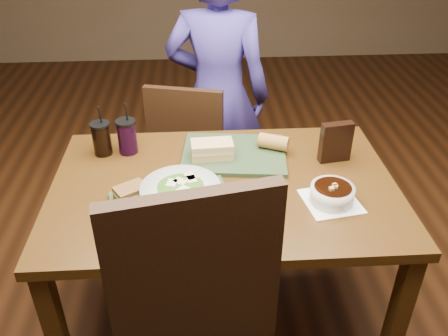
{
  "coord_description": "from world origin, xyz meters",
  "views": [
    {
      "loc": [
        -0.09,
        -1.47,
        1.76
      ],
      "look_at": [
        0.0,
        0.0,
        0.82
      ],
      "focal_mm": 38.0,
      "sensor_mm": 36.0,
      "label": 1
    }
  ],
  "objects_px": {
    "cup_cola": "(102,138)",
    "cup_berry": "(127,136)",
    "baguette_near": "(224,216)",
    "chip_bag": "(336,142)",
    "soup_bowl": "(332,194)",
    "tray_near": "(174,211)",
    "baguette_far": "(274,142)",
    "tray_far": "(234,154)",
    "salad_bowl": "(181,194)",
    "dining_table": "(224,203)",
    "chair_far": "(186,151)",
    "sandwich_near": "(131,193)",
    "sandwich_far": "(212,149)",
    "diner": "(218,96)"
  },
  "relations": [
    {
      "from": "sandwich_far",
      "to": "cup_berry",
      "type": "relative_size",
      "value": 0.76
    },
    {
      "from": "baguette_far",
      "to": "chip_bag",
      "type": "distance_m",
      "value": 0.25
    },
    {
      "from": "baguette_far",
      "to": "soup_bowl",
      "type": "bearing_deg",
      "value": -66.72
    },
    {
      "from": "baguette_far",
      "to": "chip_bag",
      "type": "xyz_separation_m",
      "value": [
        0.24,
        -0.08,
        0.03
      ]
    },
    {
      "from": "cup_berry",
      "to": "cup_cola",
      "type": "bearing_deg",
      "value": -176.47
    },
    {
      "from": "dining_table",
      "to": "cup_cola",
      "type": "bearing_deg",
      "value": 152.38
    },
    {
      "from": "sandwich_near",
      "to": "sandwich_far",
      "type": "bearing_deg",
      "value": 42.27
    },
    {
      "from": "salad_bowl",
      "to": "dining_table",
      "type": "bearing_deg",
      "value": 43.61
    },
    {
      "from": "tray_near",
      "to": "cup_berry",
      "type": "bearing_deg",
      "value": 114.96
    },
    {
      "from": "tray_near",
      "to": "baguette_near",
      "type": "xyz_separation_m",
      "value": [
        0.17,
        -0.1,
        0.04
      ]
    },
    {
      "from": "soup_bowl",
      "to": "cup_berry",
      "type": "distance_m",
      "value": 0.86
    },
    {
      "from": "tray_near",
      "to": "cup_cola",
      "type": "distance_m",
      "value": 0.52
    },
    {
      "from": "sandwich_near",
      "to": "cup_cola",
      "type": "bearing_deg",
      "value": 113.26
    },
    {
      "from": "diner",
      "to": "tray_near",
      "type": "bearing_deg",
      "value": 90.41
    },
    {
      "from": "tray_near",
      "to": "soup_bowl",
      "type": "height_order",
      "value": "soup_bowl"
    },
    {
      "from": "sandwich_far",
      "to": "baguette_far",
      "type": "height_order",
      "value": "sandwich_far"
    },
    {
      "from": "sandwich_far",
      "to": "baguette_near",
      "type": "distance_m",
      "value": 0.43
    },
    {
      "from": "baguette_far",
      "to": "cup_cola",
      "type": "relative_size",
      "value": 0.57
    },
    {
      "from": "cup_berry",
      "to": "chip_bag",
      "type": "relative_size",
      "value": 1.35
    },
    {
      "from": "soup_bowl",
      "to": "chip_bag",
      "type": "distance_m",
      "value": 0.3
    },
    {
      "from": "diner",
      "to": "sandwich_near",
      "type": "height_order",
      "value": "diner"
    },
    {
      "from": "tray_near",
      "to": "chip_bag",
      "type": "bearing_deg",
      "value": 25.71
    },
    {
      "from": "dining_table",
      "to": "sandwich_far",
      "type": "xyz_separation_m",
      "value": [
        -0.04,
        0.17,
        0.14
      ]
    },
    {
      "from": "salad_bowl",
      "to": "baguette_near",
      "type": "xyz_separation_m",
      "value": [
        0.14,
        -0.11,
        -0.01
      ]
    },
    {
      "from": "soup_bowl",
      "to": "sandwich_far",
      "type": "height_order",
      "value": "sandwich_far"
    },
    {
      "from": "salad_bowl",
      "to": "sandwich_far",
      "type": "distance_m",
      "value": 0.34
    },
    {
      "from": "dining_table",
      "to": "cup_berry",
      "type": "height_order",
      "value": "cup_berry"
    },
    {
      "from": "tray_far",
      "to": "cup_cola",
      "type": "height_order",
      "value": "cup_cola"
    },
    {
      "from": "dining_table",
      "to": "cup_berry",
      "type": "bearing_deg",
      "value": 145.78
    },
    {
      "from": "chip_bag",
      "to": "cup_berry",
      "type": "bearing_deg",
      "value": 162.48
    },
    {
      "from": "dining_table",
      "to": "chip_bag",
      "type": "height_order",
      "value": "chip_bag"
    },
    {
      "from": "cup_cola",
      "to": "cup_berry",
      "type": "relative_size",
      "value": 0.96
    },
    {
      "from": "baguette_near",
      "to": "chip_bag",
      "type": "height_order",
      "value": "chip_bag"
    },
    {
      "from": "sandwich_far",
      "to": "cup_cola",
      "type": "xyz_separation_m",
      "value": [
        -0.45,
        0.08,
        0.02
      ]
    },
    {
      "from": "tray_near",
      "to": "diner",
      "type": "bearing_deg",
      "value": 78.16
    },
    {
      "from": "cup_cola",
      "to": "soup_bowl",
      "type": "bearing_deg",
      "value": -24.56
    },
    {
      "from": "tray_far",
      "to": "dining_table",
      "type": "bearing_deg",
      "value": -105.27
    },
    {
      "from": "baguette_near",
      "to": "sandwich_near",
      "type": "bearing_deg",
      "value": 152.94
    },
    {
      "from": "diner",
      "to": "baguette_near",
      "type": "height_order",
      "value": "diner"
    },
    {
      "from": "tray_near",
      "to": "cup_cola",
      "type": "height_order",
      "value": "cup_cola"
    },
    {
      "from": "tray_far",
      "to": "baguette_near",
      "type": "xyz_separation_m",
      "value": [
        -0.07,
        -0.46,
        0.04
      ]
    },
    {
      "from": "tray_far",
      "to": "soup_bowl",
      "type": "distance_m",
      "value": 0.47
    },
    {
      "from": "baguette_far",
      "to": "baguette_near",
      "type": "bearing_deg",
      "value": -116.11
    },
    {
      "from": "chair_far",
      "to": "cup_cola",
      "type": "height_order",
      "value": "cup_cola"
    },
    {
      "from": "sandwich_far",
      "to": "chip_bag",
      "type": "distance_m",
      "value": 0.49
    },
    {
      "from": "dining_table",
      "to": "sandwich_near",
      "type": "xyz_separation_m",
      "value": [
        -0.33,
        -0.1,
        0.13
      ]
    },
    {
      "from": "chair_far",
      "to": "salad_bowl",
      "type": "height_order",
      "value": "chair_far"
    },
    {
      "from": "sandwich_near",
      "to": "soup_bowl",
      "type": "bearing_deg",
      "value": -3.16
    },
    {
      "from": "diner",
      "to": "cup_cola",
      "type": "xyz_separation_m",
      "value": [
        -0.51,
        -0.56,
        0.07
      ]
    },
    {
      "from": "cup_cola",
      "to": "cup_berry",
      "type": "bearing_deg",
      "value": 3.53
    }
  ]
}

